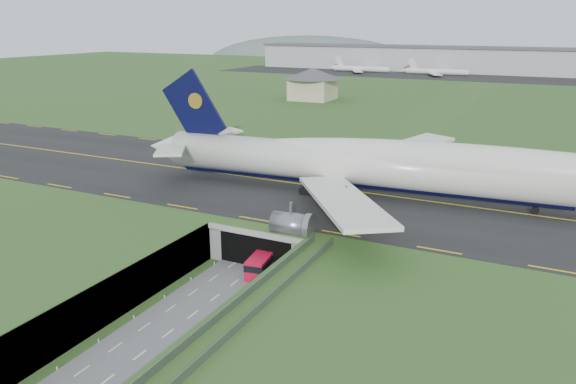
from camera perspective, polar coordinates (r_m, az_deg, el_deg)
The scene contains 10 objects.
ground at distance 78.92m, azimuth -6.22°, elevation -9.85°, with size 900.00×900.00×0.00m, color #294F1F.
airfield_deck at distance 77.63m, azimuth -6.29°, elevation -7.87°, with size 800.00×800.00×6.00m, color gray.
trench_road at distance 73.42m, azimuth -9.41°, elevation -12.07°, with size 12.00×75.00×0.20m, color slate.
taxiway at distance 104.07m, azimuth 3.37°, elevation 0.50°, with size 800.00×44.00×0.18m, color black.
tunnel_portal at distance 90.90m, azimuth -0.67°, elevation -3.76°, with size 17.00×22.30×6.00m.
guideway at distance 57.09m, azimuth -7.27°, elevation -15.01°, with size 3.00×53.00×7.05m.
jumbo_jet at distance 97.04m, azimuth 11.50°, elevation 2.50°, with size 104.83×65.35×21.68m.
shuttle_tram at distance 82.46m, azimuth -2.67°, elevation -7.28°, with size 3.78×7.65×3.00m.
service_building at distance 224.08m, azimuth 2.55°, elevation 11.19°, with size 23.15×23.15×12.36m.
cargo_terminal at distance 361.29m, azimuth 20.49°, elevation 12.42°, with size 320.00×67.00×15.60m.
Camera 1 is at (38.46, -59.18, 35.32)m, focal length 35.00 mm.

